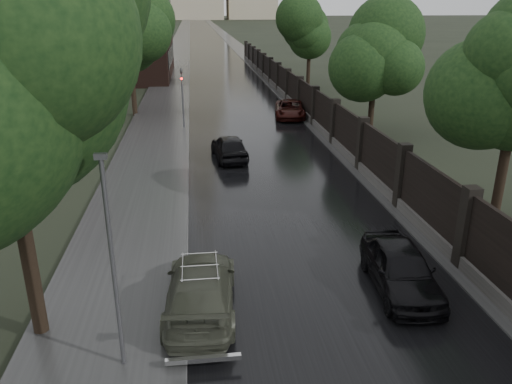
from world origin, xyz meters
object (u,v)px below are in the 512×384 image
object	(u,v)px
lamp_post	(113,265)
traffic_light	(182,93)
tree_right_c	(310,37)
hatchback_left	(229,147)
tree_right_b	(376,55)
car_right_far	(290,109)
tree_left_far	(129,43)
volga_sedan	(201,289)
car_right_near	(401,268)

from	to	relation	value
lamp_post	traffic_light	world-z (taller)	lamp_post
tree_right_c	hatchback_left	distance (m)	24.55
tree_right_b	car_right_far	distance (m)	8.26
hatchback_left	tree_left_far	bearing A→B (deg)	-68.85
tree_left_far	volga_sedan	distance (m)	27.13
tree_left_far	tree_right_b	distance (m)	17.45
tree_left_far	traffic_light	distance (m)	6.84
tree_left_far	car_right_far	xyz separation A→B (m)	(11.40, -2.28, -4.61)
tree_left_far	volga_sedan	world-z (taller)	tree_left_far
tree_right_c	hatchback_left	xyz separation A→B (m)	(-9.30, -22.31, -4.27)
tree_right_c	lamp_post	distance (m)	40.67
volga_sedan	car_right_far	world-z (taller)	volga_sedan
tree_right_b	tree_right_c	distance (m)	18.00
tree_right_b	volga_sedan	bearing A→B (deg)	-121.14
hatchback_left	car_right_far	distance (m)	11.30
car_right_near	car_right_far	xyz separation A→B (m)	(1.26, 23.73, -0.06)
tree_right_b	volga_sedan	size ratio (longest dim) A/B	1.55
tree_left_far	car_right_far	distance (m)	12.51
car_right_near	hatchback_left	bearing A→B (deg)	110.10
tree_right_b	lamp_post	xyz separation A→B (m)	(-12.90, -20.50, -2.28)
traffic_light	tree_right_b	bearing A→B (deg)	-14.24
tree_right_b	tree_right_c	size ratio (longest dim) A/B	1.00
tree_left_far	traffic_light	xyz separation A→B (m)	(3.70, -5.01, -2.84)
lamp_post	car_right_far	bearing A→B (deg)	71.45
tree_left_far	tree_right_c	bearing A→B (deg)	32.83
tree_left_far	hatchback_left	bearing A→B (deg)	-63.27
tree_left_far	car_right_far	world-z (taller)	tree_left_far
tree_right_b	car_right_far	size ratio (longest dim) A/B	1.54
hatchback_left	car_right_far	bearing A→B (deg)	-122.97
lamp_post	car_right_far	world-z (taller)	lamp_post
lamp_post	hatchback_left	bearing A→B (deg)	77.46
traffic_light	volga_sedan	world-z (taller)	traffic_light
tree_right_c	car_right_near	xyz separation A→B (m)	(-5.36, -36.01, -4.26)
traffic_light	car_right_near	world-z (taller)	traffic_light
tree_left_far	hatchback_left	world-z (taller)	tree_left_far
volga_sedan	hatchback_left	world-z (taller)	hatchback_left
tree_left_far	lamp_post	bearing A→B (deg)	-84.79
car_right_far	hatchback_left	bearing A→B (deg)	-109.50
lamp_post	hatchback_left	world-z (taller)	lamp_post
tree_right_b	tree_right_c	world-z (taller)	same
tree_left_far	tree_right_b	size ratio (longest dim) A/B	1.05
volga_sedan	hatchback_left	size ratio (longest dim) A/B	1.14
volga_sedan	car_right_near	size ratio (longest dim) A/B	1.12
traffic_light	hatchback_left	xyz separation A→B (m)	(2.50, -7.31, -1.72)
tree_right_b	car_right_near	size ratio (longest dim) A/B	1.74
tree_left_far	tree_right_b	xyz separation A→B (m)	(15.50, -8.00, -0.29)
tree_left_far	lamp_post	distance (m)	28.73
hatchback_left	tree_right_b	bearing A→B (deg)	-160.70
lamp_post	car_right_near	size ratio (longest dim) A/B	1.27
tree_right_c	traffic_light	size ratio (longest dim) A/B	1.75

